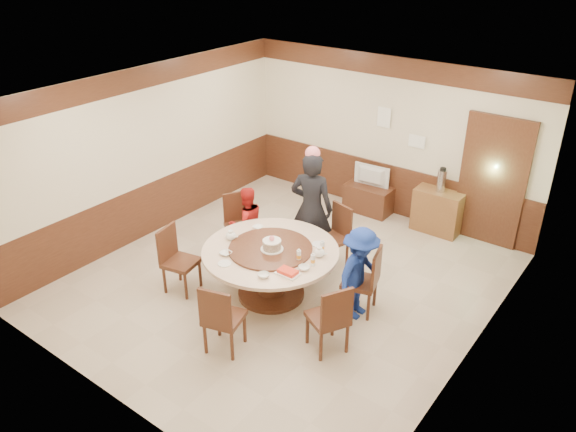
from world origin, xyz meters
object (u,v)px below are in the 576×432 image
Objects in this scene: person_standing at (311,208)px; person_red at (247,223)px; person_blue at (360,274)px; television at (370,176)px; thermos at (442,181)px; birthday_cake at (272,245)px; banquet_table at (271,263)px; side_cabinet at (437,211)px; shrimp_platter at (288,272)px; tv_stand at (368,199)px.

person_standing is 1.05m from person_red.
person_blue reaches higher than television.
person_red is (-0.87, -0.50, -0.31)m from person_standing.
person_red is 1.76× the size of television.
person_blue is at bearing -87.46° from thermos.
person_standing is 1.15m from birthday_cake.
person_red is at bearing 84.06° from person_blue.
person_blue is at bearing 15.74° from banquet_table.
person_blue is (2.18, -0.28, 0.06)m from person_red.
shrimp_platter is at bearing -98.49° from side_cabinet.
person_red is at bearing 13.69° from person_standing.
person_standing reaches higher than person_blue.
person_blue is (1.31, -0.78, -0.25)m from person_standing.
person_blue is 1.95× the size of television.
tv_stand is 1.32m from side_cabinet.
person_standing is 6.01× the size of shrimp_platter.
tv_stand is 0.44m from television.
side_cabinet is (1.31, 0.03, -0.32)m from television.
thermos is (1.31, 0.03, 0.25)m from television.
banquet_table is 1.26m from person_blue.
person_red is at bearing -106.22° from tv_stand.
shrimp_platter is 3.58m from thermos.
birthday_cake reaches higher than side_cabinet.
banquet_table is 4.95× the size of thermos.
thermos is (1.09, 3.19, 0.41)m from banquet_table.
birthday_cake is at bearing -85.17° from tv_stand.
banquet_table is at bearing 152.82° from birthday_cake.
thermos reaches higher than birthday_cake.
birthday_cake reaches higher than banquet_table.
person_blue is at bearing -63.02° from tv_stand.
side_cabinet is (1.04, 3.21, -0.48)m from birthday_cake.
birthday_cake is at bearing -27.18° from banquet_table.
side_cabinet is (1.09, 3.19, -0.16)m from banquet_table.
person_standing reaches higher than birthday_cake.
birthday_cake reaches higher than shrimp_platter.
thermos is (2.05, 2.57, 0.35)m from person_red.
person_standing is at bearing 90.01° from television.
thermos is at bearing 72.07° from birthday_cake.
person_standing reaches higher than banquet_table.
banquet_table is at bearing 90.50° from television.
birthday_cake is 0.46× the size of television.
person_blue is at bearing 108.52° from person_red.
side_cabinet is (2.05, 2.57, -0.22)m from person_red.
television reaches higher than side_cabinet.
banquet_table is 3.37m from side_cabinet.
person_blue is at bearing 132.85° from person_standing.
tv_stand is (-1.44, 2.82, -0.40)m from person_blue.
thermos is at bearing 180.00° from side_cabinet.
banquet_table is 2.80× the size of television.
thermos is (0.53, 3.54, 0.16)m from shrimp_platter.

